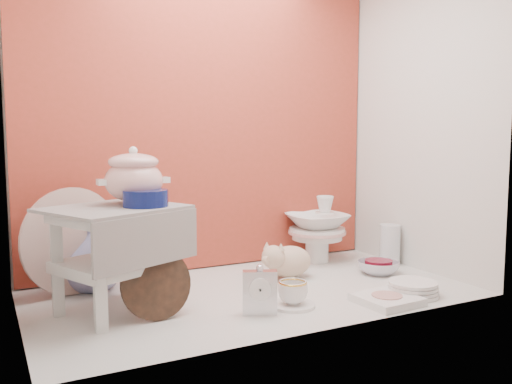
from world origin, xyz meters
The scene contains 17 objects.
ground centered at (0.00, 0.00, 0.00)m, with size 1.80×1.80×0.00m, color silver.
niche_shell centered at (0.00, 0.18, 0.93)m, with size 1.86×1.03×1.53m.
step_stool centered at (-0.57, 0.01, 0.20)m, with size 0.45×0.39×0.39m, color silver, non-canonical shape.
soup_tureen centered at (-0.48, 0.06, 0.50)m, with size 0.26×0.26×0.22m, color white, non-canonical shape.
cobalt_bowl centered at (-0.46, -0.03, 0.42)m, with size 0.17×0.17×0.06m, color #0A1450.
floral_platter centered at (-0.67, 0.33, 0.22)m, with size 0.44×0.05×0.44m, color white, non-canonical shape.
blue_white_vase centered at (-0.59, 0.36, 0.14)m, with size 0.27×0.27×0.28m, color white.
lacquer_tray centered at (-0.46, -0.13, 0.13)m, with size 0.26×0.08×0.26m, color black, non-canonical shape.
mantel_clock centered at (-0.11, -0.26, 0.09)m, with size 0.13×0.04×0.18m, color silver.
plush_pig centered at (0.25, 0.12, 0.08)m, with size 0.27×0.19×0.16m, color #CAAC8E.
teacup_saucer centered at (0.05, -0.23, 0.01)m, with size 0.17×0.17×0.01m, color white.
gold_rim_teacup centered at (0.05, -0.23, 0.06)m, with size 0.11×0.11×0.09m, color white.
lattice_dish centered at (0.39, -0.37, 0.02)m, with size 0.22×0.22×0.03m, color white.
dinner_plate_stack centered at (0.56, -0.34, 0.03)m, with size 0.21×0.21×0.06m, color white.
crystal_bowl centered at (0.66, 0.00, 0.03)m, with size 0.20×0.20×0.06m, color silver.
clear_glass_vase centered at (0.84, 0.12, 0.10)m, with size 0.10×0.10×0.20m, color silver.
porcelain_tower centered at (0.54, 0.34, 0.17)m, with size 0.30×0.30×0.34m, color white, non-canonical shape.
Camera 1 is at (-1.00, -1.94, 0.65)m, focal length 37.63 mm.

